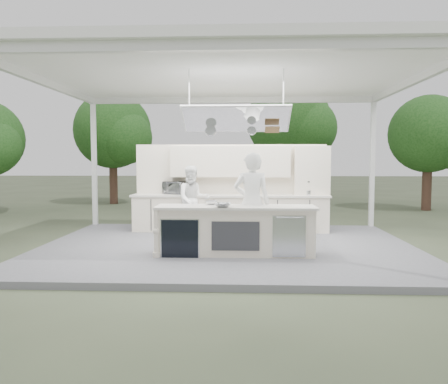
{
  "coord_description": "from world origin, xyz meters",
  "views": [
    {
      "loc": [
        0.35,
        -9.34,
        1.96
      ],
      "look_at": [
        -0.09,
        0.4,
        1.25
      ],
      "focal_mm": 35.0,
      "sensor_mm": 36.0,
      "label": 1
    }
  ],
  "objects_px": {
    "demo_island": "(235,230)",
    "sous_chef": "(193,200)",
    "head_chef": "(252,202)",
    "back_counter": "(230,213)"
  },
  "relations": [
    {
      "from": "demo_island",
      "to": "back_counter",
      "type": "xyz_separation_m",
      "value": [
        -0.18,
        2.81,
        0.0
      ]
    },
    {
      "from": "head_chef",
      "to": "sous_chef",
      "type": "bearing_deg",
      "value": -55.05
    },
    {
      "from": "head_chef",
      "to": "sous_chef",
      "type": "relative_size",
      "value": 1.17
    },
    {
      "from": "back_counter",
      "to": "head_chef",
      "type": "bearing_deg",
      "value": -78.56
    },
    {
      "from": "back_counter",
      "to": "sous_chef",
      "type": "distance_m",
      "value": 1.08
    },
    {
      "from": "demo_island",
      "to": "sous_chef",
      "type": "bearing_deg",
      "value": 114.65
    },
    {
      "from": "demo_island",
      "to": "sous_chef",
      "type": "xyz_separation_m",
      "value": [
        -1.09,
        2.38,
        0.38
      ]
    },
    {
      "from": "back_counter",
      "to": "sous_chef",
      "type": "xyz_separation_m",
      "value": [
        -0.91,
        -0.43,
        0.37
      ]
    },
    {
      "from": "head_chef",
      "to": "sous_chef",
      "type": "height_order",
      "value": "head_chef"
    },
    {
      "from": "sous_chef",
      "to": "demo_island",
      "type": "bearing_deg",
      "value": -80.92
    }
  ]
}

